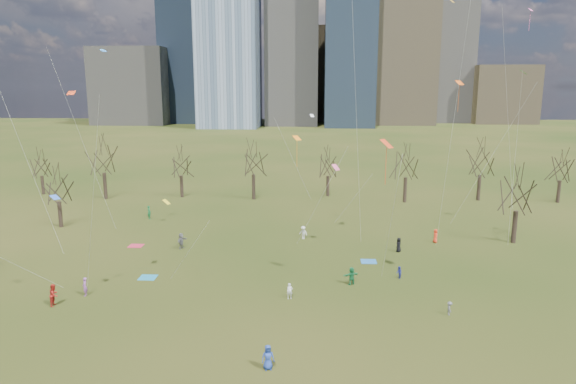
{
  "coord_description": "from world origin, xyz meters",
  "views": [
    {
      "loc": [
        2.71,
        -40.64,
        17.84
      ],
      "look_at": [
        0.0,
        12.0,
        7.0
      ],
      "focal_mm": 32.0,
      "sensor_mm": 36.0,
      "label": 1
    }
  ],
  "objects_px": {
    "blanket_teal": "(148,277)",
    "person_2": "(54,295)",
    "person_0": "(268,357)",
    "blanket_navy": "(369,261)",
    "person_1": "(290,291)",
    "blanket_crimson": "(136,246)"
  },
  "relations": [
    {
      "from": "blanket_navy",
      "to": "person_2",
      "type": "relative_size",
      "value": 0.86
    },
    {
      "from": "blanket_teal",
      "to": "blanket_navy",
      "type": "height_order",
      "value": "same"
    },
    {
      "from": "blanket_teal",
      "to": "blanket_navy",
      "type": "xyz_separation_m",
      "value": [
        21.5,
        5.68,
        0.0
      ]
    },
    {
      "from": "person_1",
      "to": "person_2",
      "type": "height_order",
      "value": "person_2"
    },
    {
      "from": "person_1",
      "to": "blanket_teal",
      "type": "bearing_deg",
      "value": 145.89
    },
    {
      "from": "blanket_navy",
      "to": "person_0",
      "type": "height_order",
      "value": "person_0"
    },
    {
      "from": "blanket_teal",
      "to": "person_2",
      "type": "height_order",
      "value": "person_2"
    },
    {
      "from": "blanket_navy",
      "to": "person_2",
      "type": "height_order",
      "value": "person_2"
    },
    {
      "from": "person_0",
      "to": "blanket_teal",
      "type": "bearing_deg",
      "value": 113.88
    },
    {
      "from": "blanket_teal",
      "to": "person_2",
      "type": "xyz_separation_m",
      "value": [
        -5.7,
        -6.64,
        0.92
      ]
    },
    {
      "from": "person_0",
      "to": "blanket_crimson",
      "type": "bearing_deg",
      "value": 108.8
    },
    {
      "from": "blanket_crimson",
      "to": "person_0",
      "type": "bearing_deg",
      "value": -55.35
    },
    {
      "from": "person_2",
      "to": "blanket_crimson",
      "type": "bearing_deg",
      "value": -4.73
    },
    {
      "from": "blanket_navy",
      "to": "person_1",
      "type": "height_order",
      "value": "person_1"
    },
    {
      "from": "person_1",
      "to": "person_2",
      "type": "bearing_deg",
      "value": 170.06
    },
    {
      "from": "blanket_navy",
      "to": "person_2",
      "type": "distance_m",
      "value": 29.87
    },
    {
      "from": "blanket_navy",
      "to": "blanket_crimson",
      "type": "relative_size",
      "value": 1.0
    },
    {
      "from": "blanket_teal",
      "to": "blanket_navy",
      "type": "relative_size",
      "value": 1.0
    },
    {
      "from": "blanket_navy",
      "to": "person_1",
      "type": "bearing_deg",
      "value": -127.96
    },
    {
      "from": "person_2",
      "to": "blanket_teal",
      "type": "bearing_deg",
      "value": -41.24
    },
    {
      "from": "blanket_teal",
      "to": "person_0",
      "type": "relative_size",
      "value": 0.96
    },
    {
      "from": "blanket_navy",
      "to": "person_1",
      "type": "xyz_separation_m",
      "value": [
        -7.75,
        -9.94,
        0.68
      ]
    }
  ]
}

